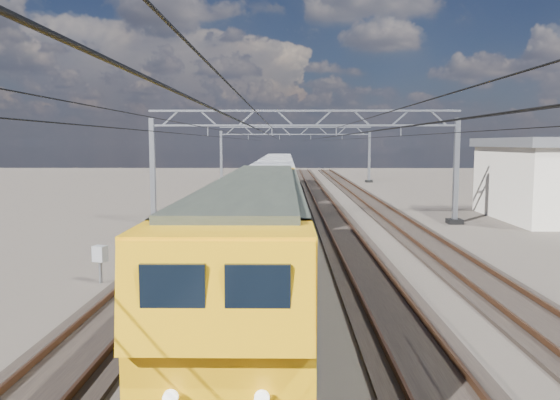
{
  "coord_description": "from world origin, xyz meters",
  "views": [
    {
      "loc": [
        -1.08,
        -30.13,
        5.08
      ],
      "look_at": [
        -1.39,
        -4.67,
        2.4
      ],
      "focal_mm": 35.0,
      "sensor_mm": 36.0,
      "label": 1
    }
  ],
  "objects_px": {
    "catenary_gantry_mid": "(304,162)",
    "hopper_wagon_lead": "(272,187)",
    "locomotive": "(257,230)",
    "catenary_gantry_far": "(295,152)",
    "hopper_wagon_mid": "(276,175)",
    "hopper_wagon_third": "(279,167)",
    "trackside_cabinet": "(100,255)"
  },
  "relations": [
    {
      "from": "hopper_wagon_lead",
      "to": "trackside_cabinet",
      "type": "distance_m",
      "value": 16.52
    },
    {
      "from": "catenary_gantry_mid",
      "to": "hopper_wagon_third",
      "type": "bearing_deg",
      "value": 93.95
    },
    {
      "from": "hopper_wagon_mid",
      "to": "hopper_wagon_third",
      "type": "bearing_deg",
      "value": 90.0
    },
    {
      "from": "catenary_gantry_far",
      "to": "hopper_wagon_lead",
      "type": "xyz_separation_m",
      "value": [
        -2.0,
        -35.42,
        -1.67
      ]
    },
    {
      "from": "hopper_wagon_mid",
      "to": "catenary_gantry_mid",
      "type": "bearing_deg",
      "value": -82.29
    },
    {
      "from": "hopper_wagon_lead",
      "to": "locomotive",
      "type": "bearing_deg",
      "value": -90.0
    },
    {
      "from": "locomotive",
      "to": "hopper_wagon_mid",
      "type": "xyz_separation_m",
      "value": [
        -0.0,
        31.9,
        -0.09
      ]
    },
    {
      "from": "trackside_cabinet",
      "to": "hopper_wagon_third",
      "type": "bearing_deg",
      "value": 102.4
    },
    {
      "from": "hopper_wagon_lead",
      "to": "hopper_wagon_mid",
      "type": "bearing_deg",
      "value": 90.0
    },
    {
      "from": "catenary_gantry_far",
      "to": "hopper_wagon_third",
      "type": "distance_m",
      "value": 7.49
    },
    {
      "from": "hopper_wagon_mid",
      "to": "trackside_cabinet",
      "type": "bearing_deg",
      "value": -101.14
    },
    {
      "from": "locomotive",
      "to": "hopper_wagon_lead",
      "type": "relative_size",
      "value": 1.62
    },
    {
      "from": "locomotive",
      "to": "catenary_gantry_mid",
      "type": "bearing_deg",
      "value": 83.33
    },
    {
      "from": "hopper_wagon_lead",
      "to": "hopper_wagon_mid",
      "type": "height_order",
      "value": "same"
    },
    {
      "from": "catenary_gantry_far",
      "to": "hopper_wagon_lead",
      "type": "distance_m",
      "value": 35.52
    },
    {
      "from": "catenary_gantry_mid",
      "to": "hopper_wagon_lead",
      "type": "bearing_deg",
      "value": 163.82
    },
    {
      "from": "locomotive",
      "to": "trackside_cabinet",
      "type": "distance_m",
      "value": 6.39
    },
    {
      "from": "hopper_wagon_lead",
      "to": "trackside_cabinet",
      "type": "height_order",
      "value": "hopper_wagon_lead"
    },
    {
      "from": "locomotive",
      "to": "catenary_gantry_far",
      "type": "bearing_deg",
      "value": 87.84
    },
    {
      "from": "locomotive",
      "to": "hopper_wagon_mid",
      "type": "relative_size",
      "value": 1.62
    },
    {
      "from": "catenary_gantry_mid",
      "to": "hopper_wagon_lead",
      "type": "distance_m",
      "value": 2.67
    },
    {
      "from": "catenary_gantry_far",
      "to": "hopper_wagon_mid",
      "type": "distance_m",
      "value": 21.38
    },
    {
      "from": "locomotive",
      "to": "hopper_wagon_lead",
      "type": "distance_m",
      "value": 17.7
    },
    {
      "from": "hopper_wagon_lead",
      "to": "hopper_wagon_third",
      "type": "xyz_separation_m",
      "value": [
        0.0,
        28.4,
        0.0
      ]
    },
    {
      "from": "catenary_gantry_mid",
      "to": "locomotive",
      "type": "distance_m",
      "value": 17.3
    },
    {
      "from": "hopper_wagon_mid",
      "to": "hopper_wagon_third",
      "type": "height_order",
      "value": "same"
    },
    {
      "from": "catenary_gantry_far",
      "to": "trackside_cabinet",
      "type": "distance_m",
      "value": 51.51
    },
    {
      "from": "catenary_gantry_mid",
      "to": "hopper_wagon_mid",
      "type": "distance_m",
      "value": 15.01
    },
    {
      "from": "catenary_gantry_mid",
      "to": "locomotive",
      "type": "height_order",
      "value": "catenary_gantry_mid"
    },
    {
      "from": "catenary_gantry_far",
      "to": "locomotive",
      "type": "bearing_deg",
      "value": -92.16
    },
    {
      "from": "hopper_wagon_mid",
      "to": "catenary_gantry_far",
      "type": "bearing_deg",
      "value": 84.61
    },
    {
      "from": "locomotive",
      "to": "hopper_wagon_mid",
      "type": "height_order",
      "value": "locomotive"
    }
  ]
}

